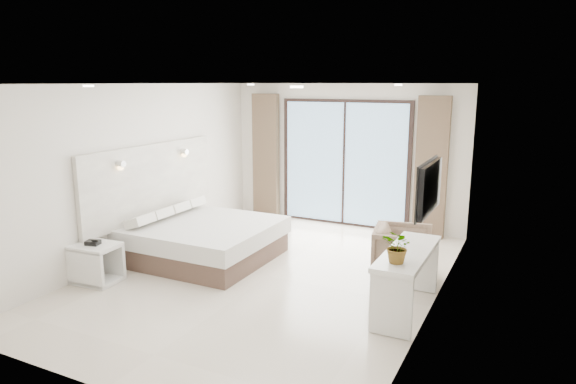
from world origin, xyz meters
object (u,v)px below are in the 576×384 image
bed (203,240)px  armchair (403,250)px  console_desk (407,267)px  nightstand (96,263)px

bed → armchair: bearing=11.5°
bed → console_desk: 3.36m
bed → console_desk: size_ratio=1.33×
armchair → console_desk: bearing=-173.8°
nightstand → armchair: bearing=24.8°
armchair → bed: bearing=91.4°
console_desk → nightstand: bearing=-166.4°
bed → console_desk: console_desk is taller
bed → nightstand: size_ratio=3.28×
bed → armchair: armchair is taller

